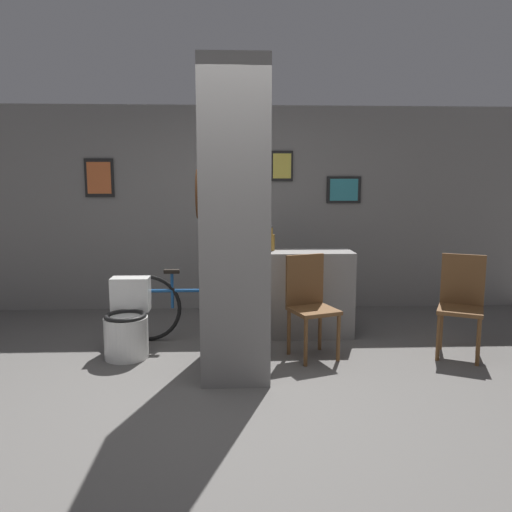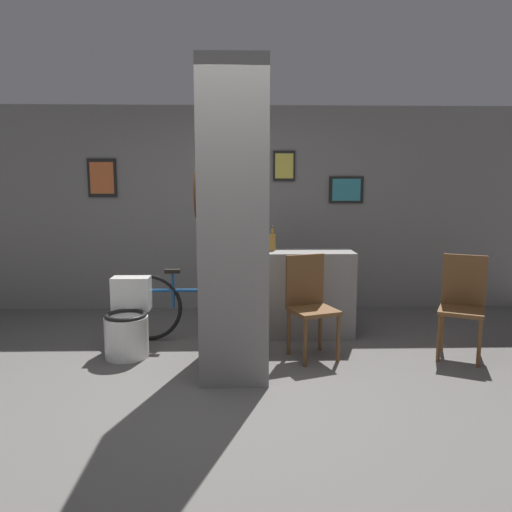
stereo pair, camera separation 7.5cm
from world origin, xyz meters
name	(u,v)px [view 2 (the right image)]	position (x,y,z in m)	size (l,w,h in m)	color
ground_plane	(222,388)	(0.00, 0.00, 0.00)	(14.00, 14.00, 0.00)	#5B5956
wall_back	(229,209)	(0.00, 2.63, 1.30)	(8.00, 0.09, 2.60)	gray
pillar_center	(234,223)	(0.10, 0.47, 1.30)	(0.59, 0.93, 2.60)	gray
counter_shelf	(297,293)	(0.75, 1.41, 0.46)	(1.20, 0.44, 0.92)	gray
toilet	(128,324)	(-0.93, 0.83, 0.30)	(0.41, 0.57, 0.72)	white
chair_near_pillar	(310,301)	(0.80, 0.76, 0.53)	(0.51, 0.51, 0.96)	brown
chair_by_doorway	(462,302)	(2.24, 0.71, 0.53)	(0.53, 0.53, 0.96)	brown
bicycle	(199,306)	(-0.29, 1.26, 0.37)	(1.74, 0.42, 0.76)	black
bottle_tall	(272,241)	(0.49, 1.49, 1.02)	(0.07, 0.07, 0.27)	olive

